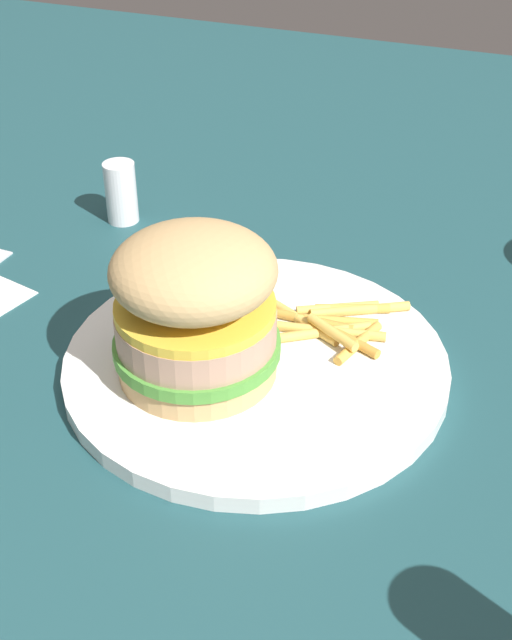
{
  "coord_description": "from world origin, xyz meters",
  "views": [
    {
      "loc": [
        -0.4,
        -0.17,
        0.36
      ],
      "look_at": [
        0.03,
        -0.01,
        0.04
      ],
      "focal_mm": 47.28,
      "sensor_mm": 36.0,
      "label": 1
    }
  ],
  "objects": [
    {
      "name": "fries_pile",
      "position": [
        0.08,
        -0.05,
        0.02
      ],
      "size": [
        0.09,
        0.1,
        0.01
      ],
      "color": "gold",
      "rests_on": "plate"
    },
    {
      "name": "salt_shaker",
      "position": [
        0.19,
        0.19,
        0.03
      ],
      "size": [
        0.03,
        0.03,
        0.06
      ],
      "primitive_type": "cylinder",
      "color": "white",
      "rests_on": "ground_plane"
    },
    {
      "name": "plate",
      "position": [
        0.03,
        -0.01,
        0.01
      ],
      "size": [
        0.26,
        0.26,
        0.01
      ],
      "primitive_type": "cylinder",
      "color": "white",
      "rests_on": "ground_plane"
    },
    {
      "name": "sandwich",
      "position": [
        -0.0,
        0.02,
        0.06
      ],
      "size": [
        0.11,
        0.11,
        0.1
      ],
      "color": "tan",
      "rests_on": "plate"
    },
    {
      "name": "ground_plane",
      "position": [
        0.0,
        0.0,
        0.0
      ],
      "size": [
        1.6,
        1.6,
        0.0
      ],
      "primitive_type": "plane",
      "color": "#1E474C"
    }
  ]
}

